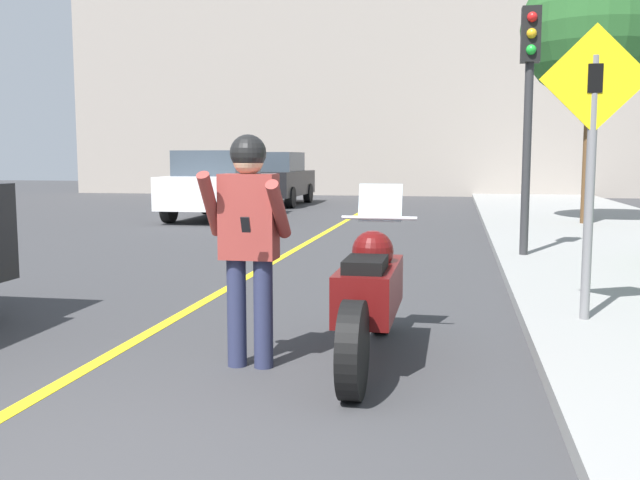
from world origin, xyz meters
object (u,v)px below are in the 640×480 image
Objects in this scene: person_biker at (249,227)px; crossing_sign at (592,144)px; motorcycle at (370,294)px; parked_car_white at (220,184)px; parked_car_black at (274,178)px; traffic_light at (529,84)px; street_tree at (594,29)px.

person_biker is 3.05m from crossing_sign.
person_biker is at bearing -157.72° from motorcycle.
parked_car_white is 5.27m from parked_car_black.
traffic_light is 0.83× the size of parked_car_white.
traffic_light is 0.63× the size of street_tree.
parked_car_white is at bearing 136.75° from traffic_light.
motorcycle is 0.43× the size of street_tree.
motorcycle is 11.83m from street_tree.
parked_car_black is (-8.47, 6.23, -3.30)m from street_tree.
parked_car_white is (-6.74, 6.34, -1.69)m from traffic_light.
street_tree is (1.61, 9.55, 2.53)m from crossing_sign.
street_tree is (1.76, 5.39, 1.61)m from traffic_light.
motorcycle is 0.57× the size of parked_car_black.
street_tree reaches higher than motorcycle.
parked_car_white is (-4.32, 12.04, -0.17)m from person_biker.
traffic_light is (-0.15, 4.16, 0.92)m from crossing_sign.
motorcycle is 0.95× the size of crossing_sign.
motorcycle is at bearing 22.28° from person_biker.
crossing_sign is at bearing -66.50° from parked_car_black.
traffic_light reaches higher than motorcycle.
parked_car_white is at bearing 123.25° from crossing_sign.
parked_car_white is at bearing 173.58° from street_tree.
parked_car_white and parked_car_black have the same top height.
traffic_light is 5.89m from street_tree.
traffic_light reaches higher than parked_car_white.
person_biker is 0.48× the size of traffic_light.
person_biker is at bearing -149.25° from crossing_sign.
motorcycle is 2.38m from crossing_sign.
parked_car_white is at bearing 113.78° from motorcycle.
street_tree is at bearing -6.42° from parked_car_white.
street_tree reaches higher than crossing_sign.
crossing_sign reaches higher than motorcycle.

